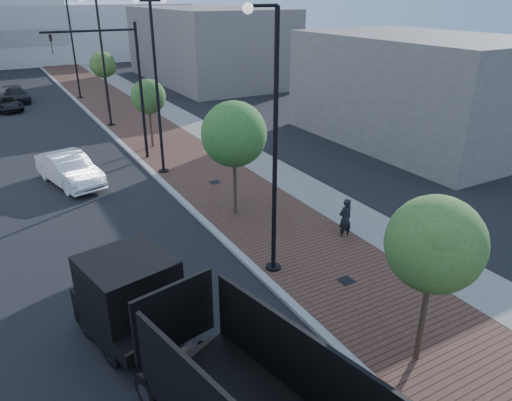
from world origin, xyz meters
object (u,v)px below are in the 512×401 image
dump_truck (197,363)px  dark_car_mid (6,104)px  pedestrian (345,219)px  white_sedan (69,169)px

dump_truck → dark_car_mid: (-1.70, 38.40, -0.71)m
pedestrian → dump_truck: bearing=28.9°
white_sedan → dark_car_mid: size_ratio=1.18×
dark_car_mid → dump_truck: bearing=-97.3°
dark_car_mid → pedestrian: (10.51, -33.20, 0.29)m
dump_truck → dark_car_mid: 38.44m
dump_truck → dark_car_mid: dump_truck is taller
dump_truck → pedestrian: (8.81, 5.19, -0.42)m
dump_truck → dark_car_mid: size_ratio=3.11×
white_sedan → pedestrian: 14.98m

